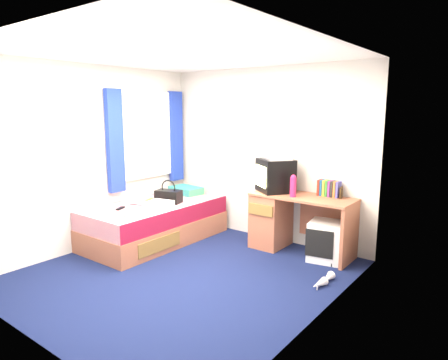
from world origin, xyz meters
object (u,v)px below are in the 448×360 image
Objects in this scene: white_heels at (323,281)px; vcr at (276,156)px; crt_tv at (275,175)px; aerosol_can at (293,187)px; colour_swatch_fan at (124,214)px; pillow at (186,190)px; towel at (160,205)px; storage_cube at (326,241)px; magazine at (153,201)px; desk at (283,218)px; remote_control at (120,208)px; pink_water_bottle at (293,187)px; water_bottle at (137,202)px; picture_frame at (341,193)px; handbag at (169,196)px; bed at (156,222)px.

vcr is at bearing 144.23° from white_heels.
aerosol_can is (0.25, 0.04, -0.14)m from crt_tv.
aerosol_can is at bearing 46.12° from crt_tv.
crt_tv is 2.68× the size of colour_swatch_fan.
pillow is 0.84× the size of crt_tv.
storage_cube is at bearing 25.70° from towel.
crt_tv reaches higher than storage_cube.
crt_tv is 1.76m from magazine.
magazine is (-1.66, -0.78, 0.14)m from desk.
magazine is (-1.53, -0.79, -0.68)m from vcr.
aerosol_can reaches higher than remote_control.
aerosol_can is at bearing 116.50° from pink_water_bottle.
magazine is 0.26m from water_bottle.
remote_control is at bearing -141.71° from desk.
remote_control is (-2.39, -1.47, -0.27)m from picture_frame.
aerosol_can is at bearing 49.43° from vcr.
magazine is (-0.01, -0.69, -0.05)m from pillow.
picture_frame reaches higher than white_heels.
pink_water_bottle is (0.20, -0.14, 0.47)m from desk.
aerosol_can is 0.40× the size of handbag.
remote_control is (-0.24, -0.65, -0.08)m from handbag.
vcr is 1.75× the size of pink_water_bottle.
desk is (1.56, 0.83, 0.14)m from bed.
pink_water_bottle is at bearing 25.34° from water_bottle.
bed is at bearing -82.75° from pillow.
towel is 0.43m from magazine.
colour_swatch_fan is (0.25, -0.70, -0.00)m from magazine.
picture_frame is at bearing 11.38° from desk.
remote_control reaches higher than magazine.
magazine is (-0.38, 0.21, -0.04)m from towel.
desk is at bearing 15.41° from remote_control.
picture_frame reaches higher than towel.
pink_water_bottle reaches higher than picture_frame.
pink_water_bottle is at bearing 139.19° from white_heels.
bed is 0.41m from handbag.
pillow is 0.69m from magazine.
desk is at bearing 145.69° from pink_water_bottle.
magazine is at bearing 109.20° from colour_swatch_fan.
bed is 0.73m from colour_swatch_fan.
desk is 4.32× the size of towel.
crt_tv is (1.52, 0.10, 0.37)m from pillow.
desk is 5.29× the size of pink_water_bottle.
water_bottle is at bearing -168.05° from storage_cube.
crt_tv is 2.95× the size of water_bottle.
vcr is 1.95× the size of colour_swatch_fan.
picture_frame is 2.70m from colour_swatch_fan.
aerosol_can reaches higher than picture_frame.
storage_cube is at bearing 111.80° from white_heels.
desk is 2.06m from colour_swatch_fan.
picture_frame reaches higher than pillow.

